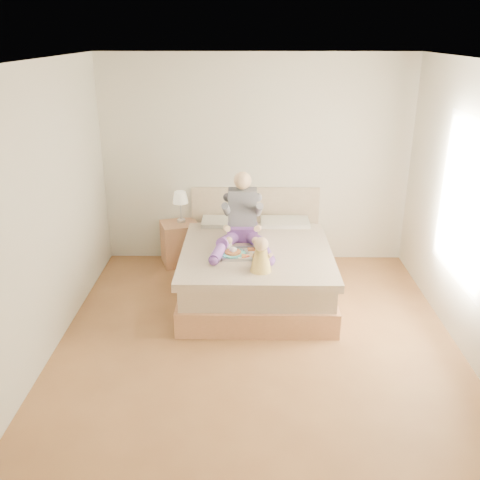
{
  "coord_description": "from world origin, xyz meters",
  "views": [
    {
      "loc": [
        -0.1,
        -4.73,
        2.93
      ],
      "look_at": [
        -0.19,
        0.8,
        0.76
      ],
      "focal_mm": 40.0,
      "sensor_mm": 36.0,
      "label": 1
    }
  ],
  "objects_px": {
    "bed": "(256,266)",
    "adult": "(242,223)",
    "tray": "(241,252)",
    "baby": "(261,257)",
    "nightstand": "(180,243)"
  },
  "relations": [
    {
      "from": "adult",
      "to": "tray",
      "type": "xyz_separation_m",
      "value": [
        -0.01,
        -0.37,
        -0.22
      ]
    },
    {
      "from": "bed",
      "to": "tray",
      "type": "height_order",
      "value": "bed"
    },
    {
      "from": "bed",
      "to": "adult",
      "type": "relative_size",
      "value": 2.19
    },
    {
      "from": "nightstand",
      "to": "bed",
      "type": "bearing_deg",
      "value": -57.05
    },
    {
      "from": "bed",
      "to": "adult",
      "type": "xyz_separation_m",
      "value": [
        -0.16,
        0.01,
        0.54
      ]
    },
    {
      "from": "nightstand",
      "to": "baby",
      "type": "distance_m",
      "value": 1.94
    },
    {
      "from": "bed",
      "to": "baby",
      "type": "height_order",
      "value": "bed"
    },
    {
      "from": "bed",
      "to": "tray",
      "type": "relative_size",
      "value": 4.35
    },
    {
      "from": "tray",
      "to": "baby",
      "type": "distance_m",
      "value": 0.48
    },
    {
      "from": "nightstand",
      "to": "adult",
      "type": "distance_m",
      "value": 1.28
    },
    {
      "from": "bed",
      "to": "tray",
      "type": "bearing_deg",
      "value": -115.4
    },
    {
      "from": "baby",
      "to": "tray",
      "type": "bearing_deg",
      "value": 118.6
    },
    {
      "from": "baby",
      "to": "nightstand",
      "type": "bearing_deg",
      "value": 125.61
    },
    {
      "from": "bed",
      "to": "adult",
      "type": "height_order",
      "value": "adult"
    },
    {
      "from": "tray",
      "to": "baby",
      "type": "xyz_separation_m",
      "value": [
        0.21,
        -0.41,
        0.12
      ]
    }
  ]
}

